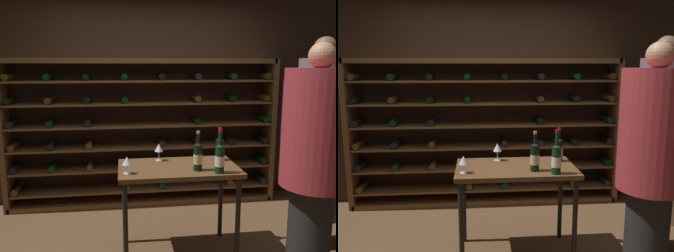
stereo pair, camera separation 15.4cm
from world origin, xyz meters
The scene contains 10 objects.
back_wall centered at (0.00, 1.61, 1.32)m, with size 5.41×0.10×2.64m, color #332319.
wine_rack centered at (-0.08, 1.40, 0.91)m, with size 3.34×0.32×1.82m.
tasting_table centered at (0.16, 0.17, 0.74)m, with size 1.06×0.62×0.84m.
person_bystander_red_print centered at (1.11, -0.41, 1.05)m, with size 0.50×0.50×1.90m.
person_guest_blue_shirt centered at (1.48, 0.14, 1.10)m, with size 0.43×0.43×1.99m.
wine_bottle_black_capsule centered at (0.58, 0.31, 0.96)m, with size 0.08×0.08×0.32m.
wine_bottle_gold_foil centered at (0.31, 0.02, 0.97)m, with size 0.08×0.08×0.35m.
wine_bottle_red_label centered at (0.47, -0.07, 0.97)m, with size 0.08×0.08×0.37m.
wine_glass_stemmed_center centered at (0.01, 0.37, 0.96)m, with size 0.08×0.08×0.17m.
wine_glass_stemmed_left centered at (-0.30, 0.01, 0.95)m, with size 0.08×0.08×0.15m.
Camera 2 is at (-0.17, -2.73, 1.73)m, focal length 36.07 mm.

